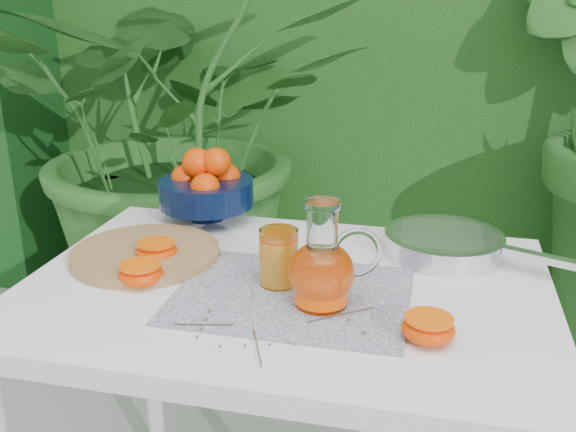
% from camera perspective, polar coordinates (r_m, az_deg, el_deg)
% --- Properties ---
extents(hedge_backdrop, '(8.00, 1.65, 2.50)m').
position_cam_1_polar(hedge_backdrop, '(3.17, 12.65, 17.57)').
color(hedge_backdrop, '#144212').
rests_on(hedge_backdrop, ground).
extents(potted_plant_left, '(2.15, 2.15, 1.58)m').
position_cam_1_polar(potted_plant_left, '(2.49, -9.24, 7.92)').
color(potted_plant_left, '#27591E').
rests_on(potted_plant_left, ground).
extents(white_table, '(1.00, 0.70, 0.75)m').
position_cam_1_polar(white_table, '(1.27, -0.21, -9.30)').
color(white_table, white).
rests_on(white_table, ground).
extents(placemat, '(0.43, 0.33, 0.00)m').
position_cam_1_polar(placemat, '(1.19, 0.37, -7.03)').
color(placemat, '#0D114C').
rests_on(placemat, white_table).
extents(cutting_board, '(0.38, 0.38, 0.02)m').
position_cam_1_polar(cutting_board, '(1.37, -12.54, -3.29)').
color(cutting_board, olive).
rests_on(cutting_board, white_table).
extents(fruit_bowl, '(0.29, 0.29, 0.18)m').
position_cam_1_polar(fruit_bowl, '(1.56, -7.29, 2.63)').
color(fruit_bowl, black).
rests_on(fruit_bowl, white_table).
extents(juice_pitcher, '(0.18, 0.15, 0.19)m').
position_cam_1_polar(juice_pitcher, '(1.12, 3.11, -4.77)').
color(juice_pitcher, white).
rests_on(juice_pitcher, white_table).
extents(juice_tumbler, '(0.08, 0.08, 0.11)m').
position_cam_1_polar(juice_tumbler, '(1.21, -0.82, -3.77)').
color(juice_tumbler, white).
rests_on(juice_tumbler, white_table).
extents(saute_pan, '(0.46, 0.32, 0.05)m').
position_cam_1_polar(saute_pan, '(1.40, 13.82, -2.35)').
color(saute_pan, silver).
rests_on(saute_pan, white_table).
extents(orange_halves, '(0.65, 0.28, 0.04)m').
position_cam_1_polar(orange_halves, '(1.20, -5.26, -5.79)').
color(orange_halves, '#FF5402').
rests_on(orange_halves, white_table).
extents(thyme_sprigs, '(0.32, 0.24, 0.01)m').
position_cam_1_polar(thyme_sprigs, '(1.07, -1.46, -9.82)').
color(thyme_sprigs, brown).
rests_on(thyme_sprigs, white_table).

